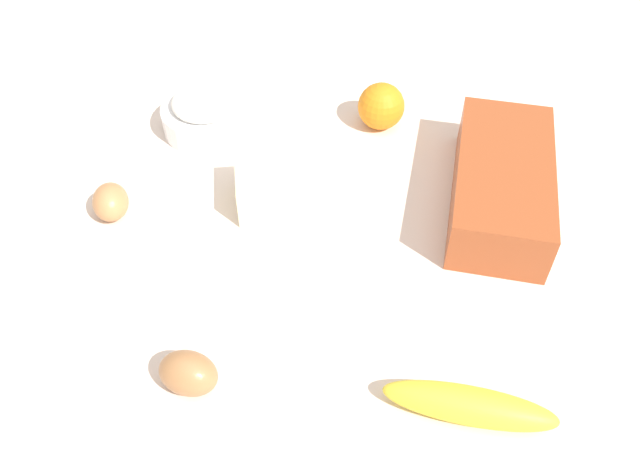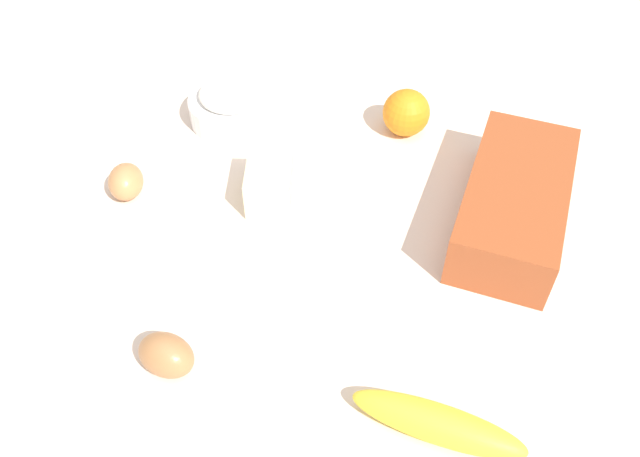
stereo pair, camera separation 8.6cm
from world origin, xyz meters
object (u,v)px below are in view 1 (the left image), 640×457
butter_block (260,188)px  loaf_pan (502,182)px  orange_fruit (381,106)px  egg_beside_bowl (189,373)px  egg_near_butter (111,202)px  banana (470,406)px  flour_bowl (206,112)px

butter_block → loaf_pan: bearing=89.9°
orange_fruit → egg_beside_bowl: 0.54m
loaf_pan → egg_beside_bowl: 0.50m
loaf_pan → egg_near_butter: size_ratio=4.88×
egg_beside_bowl → banana: bearing=83.2°
orange_fruit → butter_block: bearing=-45.0°
loaf_pan → butter_block: (-0.00, -0.34, -0.01)m
loaf_pan → egg_near_butter: (0.02, -0.55, -0.02)m
loaf_pan → orange_fruit: (-0.18, -0.16, -0.00)m
orange_fruit → egg_near_butter: size_ratio=1.22×
butter_block → egg_beside_bowl: bearing=-11.7°
flour_bowl → banana: bearing=34.1°
egg_near_butter → egg_beside_bowl: same height
loaf_pan → egg_beside_bowl: (0.29, -0.40, -0.02)m
loaf_pan → banana: size_ratio=1.58×
flour_bowl → egg_beside_bowl: bearing=4.3°
banana → egg_near_butter: (-0.31, -0.45, 0.00)m
flour_bowl → loaf_pan: bearing=68.1°
egg_near_butter → flour_bowl: bearing=150.5°
egg_near_butter → egg_beside_bowl: size_ratio=0.90×
flour_bowl → orange_fruit: bearing=91.8°
loaf_pan → flour_bowl: 0.47m
loaf_pan → egg_beside_bowl: loaf_pan is taller
loaf_pan → banana: bearing=-3.8°
butter_block → egg_near_butter: (0.02, -0.21, -0.01)m
egg_beside_bowl → butter_block: bearing=168.3°
flour_bowl → egg_beside_bowl: 0.47m
loaf_pan → orange_fruit: size_ratio=4.01×
banana → egg_near_butter: bearing=-124.3°
loaf_pan → orange_fruit: 0.24m
loaf_pan → orange_fruit: bearing=-127.6°
loaf_pan → butter_block: size_ratio=3.34×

